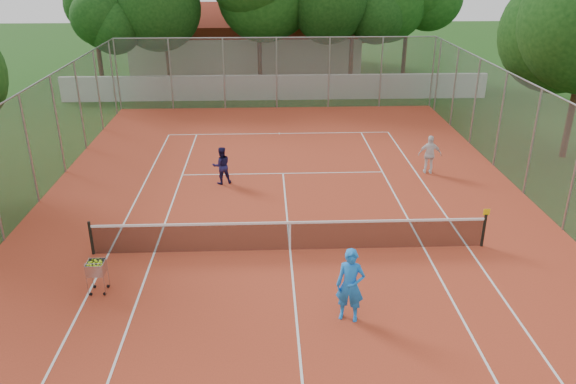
{
  "coord_description": "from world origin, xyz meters",
  "views": [
    {
      "loc": [
        -0.69,
        -15.02,
        8.42
      ],
      "look_at": [
        0.0,
        1.5,
        1.3
      ],
      "focal_mm": 35.0,
      "sensor_mm": 36.0,
      "label": 1
    }
  ],
  "objects_px": {
    "player_far_left": "(222,165)",
    "player_far_right": "(430,155)",
    "tennis_net": "(290,236)",
    "clubhouse": "(247,40)",
    "ball_hopper": "(97,276)",
    "player_near": "(350,285)"
  },
  "relations": [
    {
      "from": "player_far_left",
      "to": "ball_hopper",
      "type": "xyz_separation_m",
      "value": [
        -2.78,
        -7.54,
        -0.24
      ]
    },
    {
      "from": "tennis_net",
      "to": "player_far_right",
      "type": "bearing_deg",
      "value": 46.22
    },
    {
      "from": "player_far_left",
      "to": "player_far_right",
      "type": "relative_size",
      "value": 0.93
    },
    {
      "from": "tennis_net",
      "to": "player_near",
      "type": "bearing_deg",
      "value": -69.8
    },
    {
      "from": "player_near",
      "to": "tennis_net",
      "type": "bearing_deg",
      "value": 127.72
    },
    {
      "from": "ball_hopper",
      "to": "player_far_right",
      "type": "bearing_deg",
      "value": 16.78
    },
    {
      "from": "clubhouse",
      "to": "player_far_left",
      "type": "bearing_deg",
      "value": -91.02
    },
    {
      "from": "player_far_right",
      "to": "tennis_net",
      "type": "bearing_deg",
      "value": 53.21
    },
    {
      "from": "clubhouse",
      "to": "player_near",
      "type": "bearing_deg",
      "value": -84.21
    },
    {
      "from": "clubhouse",
      "to": "player_near",
      "type": "height_order",
      "value": "clubhouse"
    },
    {
      "from": "player_near",
      "to": "player_far_left",
      "type": "relative_size",
      "value": 1.29
    },
    {
      "from": "tennis_net",
      "to": "player_far_right",
      "type": "xyz_separation_m",
      "value": [
        5.97,
        6.23,
        0.31
      ]
    },
    {
      "from": "player_near",
      "to": "ball_hopper",
      "type": "distance_m",
      "value": 6.68
    },
    {
      "from": "player_far_left",
      "to": "ball_hopper",
      "type": "bearing_deg",
      "value": 52.94
    },
    {
      "from": "player_far_left",
      "to": "player_far_right",
      "type": "bearing_deg",
      "value": 168.43
    },
    {
      "from": "tennis_net",
      "to": "clubhouse",
      "type": "bearing_deg",
      "value": 93.95
    },
    {
      "from": "clubhouse",
      "to": "ball_hopper",
      "type": "bearing_deg",
      "value": -95.88
    },
    {
      "from": "player_near",
      "to": "player_far_right",
      "type": "height_order",
      "value": "player_near"
    },
    {
      "from": "player_far_left",
      "to": "player_far_right",
      "type": "distance_m",
      "value": 8.42
    },
    {
      "from": "clubhouse",
      "to": "ball_hopper",
      "type": "relative_size",
      "value": 16.43
    },
    {
      "from": "player_far_right",
      "to": "ball_hopper",
      "type": "distance_m",
      "value": 13.92
    },
    {
      "from": "tennis_net",
      "to": "player_near",
      "type": "relative_size",
      "value": 6.19
    }
  ]
}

